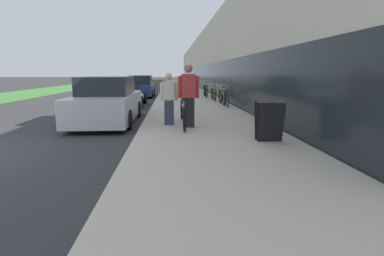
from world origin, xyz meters
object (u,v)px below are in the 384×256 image
at_px(sandwich_board_sign, 269,121).
at_px(cruiser_bike_nearest, 222,97).
at_px(person_rider, 188,96).
at_px(parked_sedan_curbside, 108,102).
at_px(parked_sedan_far, 141,87).
at_px(person_bystander, 169,99).
at_px(cruiser_bike_farthest, 206,90).
at_px(tandem_bicycle, 183,113).
at_px(vintage_roadster_curbside, 126,97).
at_px(bike_rack_hoop, 227,96).
at_px(cruiser_bike_middle, 214,94).

bearing_deg(sandwich_board_sign, cruiser_bike_nearest, 88.03).
distance_m(person_rider, parked_sedan_curbside, 3.24).
bearing_deg(parked_sedan_curbside, parked_sedan_far, 89.79).
xyz_separation_m(person_bystander, cruiser_bike_farthest, (2.24, 10.04, -0.35)).
xyz_separation_m(parked_sedan_curbside, parked_sedan_far, (0.04, 11.12, -0.04)).
bearing_deg(person_bystander, tandem_bicycle, -12.81).
bearing_deg(cruiser_bike_farthest, parked_sedan_curbside, -116.57).
distance_m(parked_sedan_curbside, vintage_roadster_curbside, 5.25).
height_order(person_rider, sandwich_board_sign, person_rider).
height_order(person_rider, vintage_roadster_curbside, person_rider).
bearing_deg(cruiser_bike_nearest, person_bystander, -114.59).
bearing_deg(parked_sedan_curbside, bike_rack_hoop, 32.08).
bearing_deg(vintage_roadster_curbside, cruiser_bike_middle, 13.81).
distance_m(person_bystander, sandwich_board_sign, 3.26).
relative_size(sandwich_board_sign, vintage_roadster_curbside, 0.22).
bearing_deg(bike_rack_hoop, person_rider, -112.82).
bearing_deg(cruiser_bike_middle, sandwich_board_sign, -90.95).
bearing_deg(parked_sedan_far, parked_sedan_curbside, -90.21).
distance_m(person_bystander, parked_sedan_far, 12.69).
distance_m(cruiser_bike_farthest, sandwich_board_sign, 12.37).
relative_size(person_bystander, cruiser_bike_farthest, 0.82).
xyz_separation_m(tandem_bicycle, vintage_roadster_curbside, (-2.62, 6.73, -0.06)).
bearing_deg(tandem_bicycle, parked_sedan_curbside, 149.00).
relative_size(tandem_bicycle, person_rider, 1.59).
relative_size(cruiser_bike_nearest, cruiser_bike_middle, 0.98).
distance_m(tandem_bicycle, bike_rack_hoop, 4.90).
height_order(tandem_bicycle, cruiser_bike_middle, cruiser_bike_middle).
bearing_deg(tandem_bicycle, cruiser_bike_farthest, 79.72).
bearing_deg(cruiser_bike_nearest, tandem_bicycle, -110.71).
relative_size(person_rider, parked_sedan_far, 0.43).
relative_size(cruiser_bike_farthest, parked_sedan_far, 0.46).
height_order(sandwich_board_sign, vintage_roadster_curbside, sandwich_board_sign).
distance_m(person_bystander, parked_sedan_curbside, 2.51).
relative_size(tandem_bicycle, person_bystander, 1.84).
distance_m(person_bystander, cruiser_bike_middle, 8.17).
bearing_deg(parked_sedan_curbside, tandem_bicycle, -31.00).
height_order(person_rider, person_bystander, person_rider).
bearing_deg(cruiser_bike_middle, vintage_roadster_curbside, -166.19).
height_order(cruiser_bike_middle, parked_sedan_curbside, parked_sedan_curbside).
xyz_separation_m(cruiser_bike_farthest, parked_sedan_curbside, (-4.32, -8.64, 0.14)).
bearing_deg(parked_sedan_far, cruiser_bike_middle, -46.63).
relative_size(tandem_bicycle, sandwich_board_sign, 3.11).
distance_m(person_rider, cruiser_bike_nearest, 6.35).
relative_size(person_bystander, bike_rack_hoop, 1.80).
xyz_separation_m(person_bystander, sandwich_board_sign, (2.27, -2.33, -0.31)).
xyz_separation_m(tandem_bicycle, cruiser_bike_middle, (2.03, 7.88, -0.00)).
height_order(cruiser_bike_nearest, vintage_roadster_curbside, same).
distance_m(person_rider, person_bystander, 0.73).
height_order(cruiser_bike_nearest, cruiser_bike_middle, cruiser_bike_nearest).
height_order(person_bystander, cruiser_bike_farthest, person_bystander).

